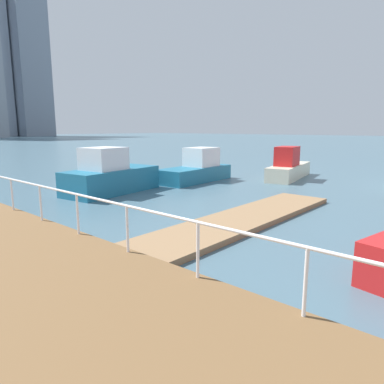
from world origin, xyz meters
name	(u,v)px	position (x,y,z in m)	size (l,w,h in m)	color
ground_plane	(33,190)	(0.00, 20.00, 0.00)	(300.00, 300.00, 0.00)	#476675
floating_dock	(239,221)	(1.66, 8.62, 0.09)	(10.31, 2.00, 0.18)	#93704C
boardwalk_railing	(100,207)	(-3.15, 9.37, 1.26)	(0.06, 26.51, 1.08)	white
moored_boat_0	(197,169)	(7.88, 15.77, 0.70)	(5.15, 2.14, 1.97)	#1E6B8C
moored_boat_1	(110,176)	(2.20, 16.45, 0.82)	(5.06, 2.71, 2.22)	#1E6B8C
moored_boat_5	(289,167)	(12.45, 12.12, 0.69)	(5.68, 2.45, 2.01)	beige
skyline_tower_7	(31,69)	(55.26, 138.42, 25.09)	(12.06, 8.20, 50.17)	gray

